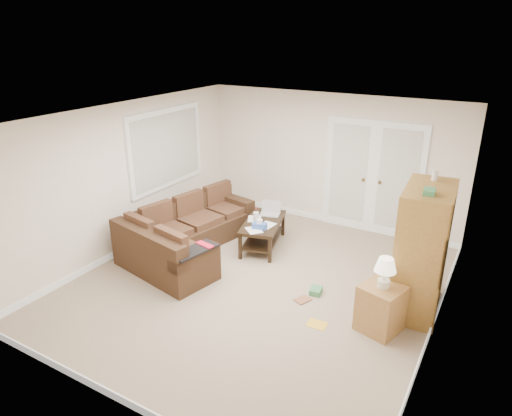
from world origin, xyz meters
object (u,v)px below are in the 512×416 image
Objects in this scene: coffee_table at (263,232)px; tv_armoire at (422,250)px; sectional_sofa at (184,237)px; side_cabinet at (381,305)px.

coffee_table is 0.69× the size of tv_armoire.
coffee_table is at bearing 163.05° from tv_armoire.
sectional_sofa is 2.17× the size of coffee_table.
tv_armoire reaches higher than side_cabinet.
coffee_table reaches higher than sectional_sofa.
tv_armoire reaches higher than sectional_sofa.
tv_armoire is 0.94m from side_cabinet.
sectional_sofa is 3.78m from tv_armoire.
tv_armoire is at bearing 85.23° from side_cabinet.
tv_armoire is at bearing 16.44° from sectional_sofa.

